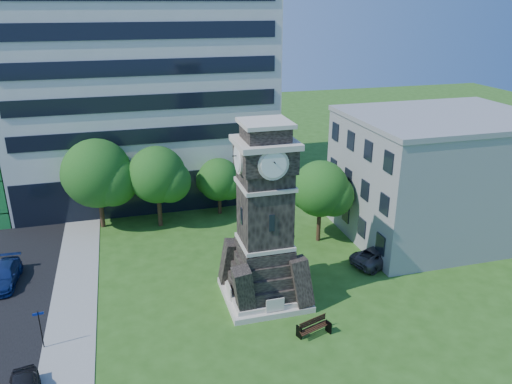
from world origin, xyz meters
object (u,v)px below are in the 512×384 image
object	(u,v)px
car_east_lot	(380,255)
park_bench	(314,327)
clock_tower	(265,227)
street_sign	(40,326)
car_street_north	(4,275)

from	to	relation	value
car_east_lot	park_bench	xyz separation A→B (m)	(-8.20, -6.87, -0.12)
clock_tower	street_sign	distance (m)	14.48
car_street_north	car_east_lot	distance (m)	27.65
car_east_lot	clock_tower	bearing A→B (deg)	84.27
clock_tower	street_sign	xyz separation A→B (m)	(-13.88, -1.73, -3.72)
park_bench	clock_tower	bearing A→B (deg)	91.48
clock_tower	car_east_lot	distance (m)	11.13
clock_tower	car_east_lot	bearing A→B (deg)	12.10
car_street_north	park_bench	size ratio (longest dim) A/B	2.28
clock_tower	park_bench	bearing A→B (deg)	-70.31
car_street_north	park_bench	distance (m)	22.20
park_bench	street_sign	distance (m)	15.91
car_street_north	street_sign	world-z (taller)	street_sign
car_east_lot	park_bench	distance (m)	10.70
clock_tower	street_sign	bearing A→B (deg)	-172.88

